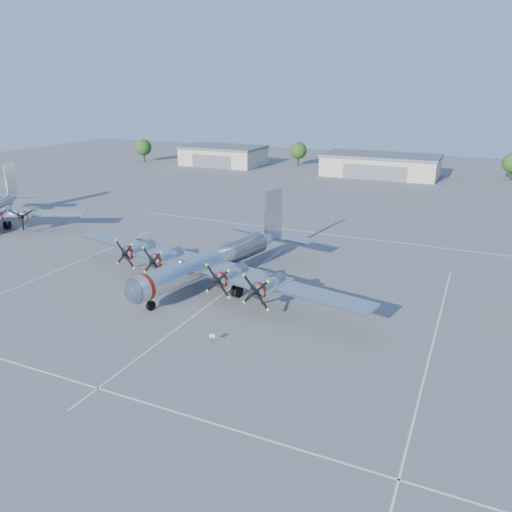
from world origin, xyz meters
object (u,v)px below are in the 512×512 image
at_px(hangar_center, 380,165).
at_px(info_placard, 212,337).
at_px(tree_far_west, 143,147).
at_px(tree_west, 298,151).
at_px(main_bomber_b29, 214,282).
at_px(hangar_west, 223,155).

relative_size(hangar_center, info_placard, 31.93).
height_order(tree_far_west, tree_west, same).
height_order(main_bomber_b29, info_placard, main_bomber_b29).
relative_size(tree_far_west, tree_west, 1.00).
bearing_deg(info_placard, main_bomber_b29, 106.27).
bearing_deg(hangar_center, hangar_west, 180.00).
bearing_deg(tree_far_west, info_placard, -50.55).
bearing_deg(tree_west, hangar_west, -158.11).
xyz_separation_m(hangar_center, tree_west, (-25.00, 8.04, 1.51)).
bearing_deg(info_placard, hangar_west, 105.30).
height_order(tree_far_west, info_placard, tree_far_west).
distance_m(main_bomber_b29, info_placard, 14.58).
xyz_separation_m(main_bomber_b29, info_placard, (6.97, -12.79, 0.63)).
xyz_separation_m(hangar_west, tree_far_west, (-25.00, -3.96, 1.51)).
relative_size(main_bomber_b29, info_placard, 45.51).
height_order(hangar_center, tree_far_west, tree_far_west).
distance_m(hangar_west, main_bomber_b29, 91.96).
height_order(hangar_center, tree_west, tree_west).
xyz_separation_m(hangar_west, hangar_center, (45.00, -0.00, -0.00)).
height_order(hangar_west, hangar_center, same).
distance_m(tree_west, info_placard, 106.57).
xyz_separation_m(hangar_center, tree_far_west, (-70.00, -3.96, 1.51)).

